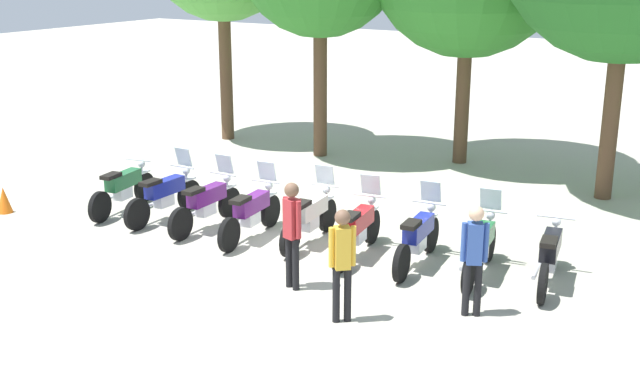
{
  "coord_description": "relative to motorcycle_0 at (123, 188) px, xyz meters",
  "views": [
    {
      "loc": [
        7.43,
        -11.71,
        5.16
      ],
      "look_at": [
        0.0,
        0.5,
        0.9
      ],
      "focal_mm": 44.74,
      "sensor_mm": 36.0,
      "label": 1
    }
  ],
  "objects": [
    {
      "name": "ground_plane",
      "position": [
        4.36,
        0.24,
        -0.5
      ],
      "size": [
        80.0,
        80.0,
        0.0
      ],
      "primitive_type": "plane",
      "color": "#ADA899"
    },
    {
      "name": "motorcycle_0",
      "position": [
        0.0,
        0.0,
        0.0
      ],
      "size": [
        0.62,
        2.18,
        0.99
      ],
      "rotation": [
        0.0,
        0.0,
        1.73
      ],
      "color": "black",
      "rests_on": "ground_plane"
    },
    {
      "name": "motorcycle_1",
      "position": [
        1.09,
        0.06,
        0.01
      ],
      "size": [
        0.62,
        2.19,
        1.37
      ],
      "rotation": [
        0.0,
        0.0,
        1.57
      ],
      "color": "black",
      "rests_on": "ground_plane"
    },
    {
      "name": "motorcycle_2",
      "position": [
        2.18,
        0.06,
        0.01
      ],
      "size": [
        0.62,
        2.19,
        1.37
      ],
      "rotation": [
        0.0,
        0.0,
        1.6
      ],
      "color": "black",
      "rests_on": "ground_plane"
    },
    {
      "name": "motorcycle_3",
      "position": [
        3.26,
        0.05,
        0.01
      ],
      "size": [
        0.62,
        2.19,
        1.37
      ],
      "rotation": [
        0.0,
        0.0,
        1.67
      ],
      "color": "black",
      "rests_on": "ground_plane"
    },
    {
      "name": "motorcycle_4",
      "position": [
        4.35,
        0.41,
        0.01
      ],
      "size": [
        0.62,
        2.19,
        1.37
      ],
      "rotation": [
        0.0,
        0.0,
        1.67
      ],
      "color": "black",
      "rests_on": "ground_plane"
    },
    {
      "name": "motorcycle_5",
      "position": [
        5.43,
        0.26,
        0.01
      ],
      "size": [
        0.62,
        2.18,
        1.37
      ],
      "rotation": [
        0.0,
        0.0,
        1.71
      ],
      "color": "black",
      "rests_on": "ground_plane"
    },
    {
      "name": "motorcycle_6",
      "position": [
        6.52,
        0.42,
        0.01
      ],
      "size": [
        0.62,
        2.19,
        1.37
      ],
      "rotation": [
        0.0,
        0.0,
        1.67
      ],
      "color": "black",
      "rests_on": "ground_plane"
    },
    {
      "name": "motorcycle_7",
      "position": [
        7.61,
        0.53,
        0.01
      ],
      "size": [
        0.62,
        2.18,
        1.37
      ],
      "rotation": [
        0.0,
        0.0,
        1.71
      ],
      "color": "black",
      "rests_on": "ground_plane"
    },
    {
      "name": "motorcycle_8",
      "position": [
        8.7,
        0.76,
        0.0
      ],
      "size": [
        0.64,
        2.18,
        0.99
      ],
      "rotation": [
        0.0,
        0.0,
        1.74
      ],
      "color": "black",
      "rests_on": "ground_plane"
    },
    {
      "name": "person_0",
      "position": [
        6.51,
        -2.19,
        0.51
      ],
      "size": [
        0.35,
        0.33,
        1.72
      ],
      "rotation": [
        0.0,
        0.0,
        5.44
      ],
      "color": "black",
      "rests_on": "ground_plane"
    },
    {
      "name": "person_1",
      "position": [
        5.23,
        -1.55,
        0.54
      ],
      "size": [
        0.41,
        0.29,
        1.77
      ],
      "rotation": [
        0.0,
        0.0,
        1.27
      ],
      "color": "black",
      "rests_on": "ground_plane"
    },
    {
      "name": "person_2",
      "position": [
        8.06,
        -1.01,
        0.5
      ],
      "size": [
        0.39,
        0.3,
        1.71
      ],
      "rotation": [
        0.0,
        0.0,
        5.17
      ],
      "color": "black",
      "rests_on": "ground_plane"
    },
    {
      "name": "traffic_cone",
      "position": [
        -2.05,
        -1.38,
        -0.23
      ],
      "size": [
        0.32,
        0.32,
        0.55
      ],
      "primitive_type": "cone",
      "color": "orange",
      "rests_on": "ground_plane"
    }
  ]
}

